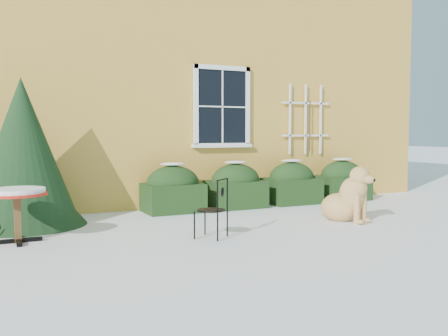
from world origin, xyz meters
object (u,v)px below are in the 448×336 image
evergreen_shrub (23,167)px  dog (348,199)px  bistro_table (17,198)px  patio_chair_near (213,208)px

evergreen_shrub → dog: size_ratio=2.20×
evergreen_shrub → bistro_table: size_ratio=2.97×
evergreen_shrub → bistro_table: bearing=-97.5°
evergreen_shrub → patio_chair_near: bearing=-43.0°
patio_chair_near → dog: size_ratio=0.79×
evergreen_shrub → dog: bearing=-21.6°
evergreen_shrub → dog: (4.82, -1.91, -0.55)m
patio_chair_near → dog: dog is taller
evergreen_shrub → dog: evergreen_shrub is taller
bistro_table → patio_chair_near: (2.46, -0.87, -0.19)m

